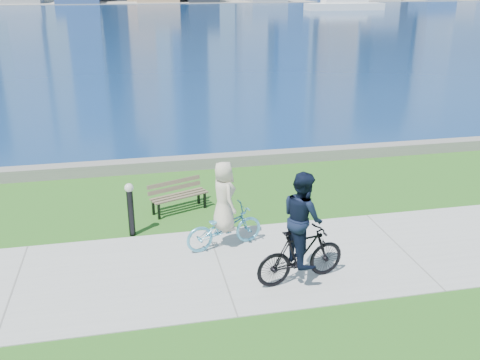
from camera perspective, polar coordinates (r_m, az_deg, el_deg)
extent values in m
plane|color=#225817|center=(12.28, 16.77, -7.02)|extent=(320.00, 320.00, 0.00)
cube|color=#A3A39E|center=(12.28, 16.77, -6.98)|extent=(80.00, 3.50, 0.02)
cube|color=slate|center=(17.44, 7.40, 2.70)|extent=(90.00, 0.50, 0.35)
cube|color=navy|center=(81.81, -8.27, 16.75)|extent=(320.00, 131.00, 0.01)
cube|color=gray|center=(139.65, -10.07, 18.29)|extent=(320.00, 30.00, 0.12)
cube|color=white|center=(101.99, 11.05, 17.70)|extent=(13.86, 3.96, 1.19)
cube|color=white|center=(101.95, 11.09, 18.23)|extent=(7.92, 2.97, 0.69)
cube|color=black|center=(13.18, -8.64, -3.36)|extent=(0.07, 0.07, 0.41)
cube|color=black|center=(13.70, -3.78, -2.19)|extent=(0.07, 0.07, 0.41)
cube|color=black|center=(13.46, -9.23, -2.87)|extent=(0.07, 0.07, 0.41)
cube|color=black|center=(13.97, -4.45, -1.75)|extent=(0.07, 0.07, 0.41)
cube|color=brown|center=(13.34, -6.20, -1.88)|extent=(1.40, 0.61, 0.04)
cube|color=brown|center=(13.46, -6.48, -1.68)|extent=(1.40, 0.61, 0.04)
cube|color=brown|center=(13.58, -6.76, -1.48)|extent=(1.40, 0.61, 0.04)
cube|color=brown|center=(13.63, -6.99, -0.87)|extent=(1.39, 0.58, 0.11)
cube|color=brown|center=(13.60, -7.07, -0.23)|extent=(1.39, 0.58, 0.11)
cylinder|color=black|center=(12.35, -11.56, -3.44)|extent=(0.14, 0.14, 1.13)
sphere|color=beige|center=(12.12, -11.76, -0.82)|extent=(0.21, 0.21, 0.21)
imported|color=#55AFD0|center=(11.62, -1.70, -5.07)|extent=(1.00, 1.84, 0.92)
imported|color=beige|center=(11.32, -1.74, -1.72)|extent=(0.65, 0.85, 1.53)
imported|color=black|center=(10.39, 6.50, -7.96)|extent=(0.88, 1.91, 1.11)
imported|color=black|center=(10.03, 6.68, -4.04)|extent=(0.83, 0.98, 1.81)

